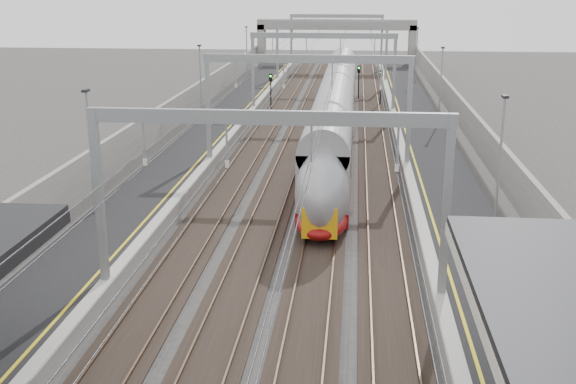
# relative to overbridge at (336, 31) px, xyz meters

# --- Properties ---
(platform_left) EXTENTS (4.00, 120.00, 1.00)m
(platform_left) POSITION_rel_overbridge_xyz_m (-8.00, -55.00, -4.81)
(platform_left) COLOR black
(platform_left) RESTS_ON ground
(platform_right) EXTENTS (4.00, 120.00, 1.00)m
(platform_right) POSITION_rel_overbridge_xyz_m (8.00, -55.00, -4.81)
(platform_right) COLOR black
(platform_right) RESTS_ON ground
(tracks) EXTENTS (11.40, 140.00, 0.20)m
(tracks) POSITION_rel_overbridge_xyz_m (0.00, -55.00, -5.26)
(tracks) COLOR black
(tracks) RESTS_ON ground
(overhead_line) EXTENTS (13.00, 140.00, 6.60)m
(overhead_line) POSITION_rel_overbridge_xyz_m (0.00, -48.38, 0.83)
(overhead_line) COLOR gray
(overhead_line) RESTS_ON platform_left
(overbridge) EXTENTS (22.00, 2.20, 6.90)m
(overbridge) POSITION_rel_overbridge_xyz_m (0.00, 0.00, 0.00)
(overbridge) COLOR slate
(overbridge) RESTS_ON ground
(wall_left) EXTENTS (0.30, 120.00, 3.20)m
(wall_left) POSITION_rel_overbridge_xyz_m (-11.20, -55.00, -3.71)
(wall_left) COLOR slate
(wall_left) RESTS_ON ground
(wall_right) EXTENTS (0.30, 120.00, 3.20)m
(wall_right) POSITION_rel_overbridge_xyz_m (11.20, -55.00, -3.71)
(wall_right) COLOR slate
(wall_right) RESTS_ON ground
(train) EXTENTS (2.62, 47.69, 4.14)m
(train) POSITION_rel_overbridge_xyz_m (1.50, -49.25, -3.27)
(train) COLOR maroon
(train) RESTS_ON ground
(signal_green) EXTENTS (0.32, 0.32, 3.48)m
(signal_green) POSITION_rel_overbridge_xyz_m (-5.20, -33.87, -2.89)
(signal_green) COLOR black
(signal_green) RESTS_ON ground
(signal_red_near) EXTENTS (0.32, 0.32, 3.48)m
(signal_red_near) POSITION_rel_overbridge_xyz_m (3.20, -26.18, -2.89)
(signal_red_near) COLOR black
(signal_red_near) RESTS_ON ground
(signal_red_far) EXTENTS (0.32, 0.32, 3.48)m
(signal_red_far) POSITION_rel_overbridge_xyz_m (5.40, -30.10, -2.89)
(signal_red_far) COLOR black
(signal_red_far) RESTS_ON ground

